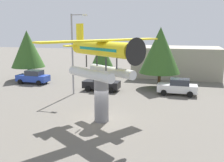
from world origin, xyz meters
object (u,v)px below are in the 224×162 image
at_px(storefront_building, 176,62).
at_px(tree_east, 102,54).
at_px(car_near_blue, 33,77).
at_px(tree_center_back, 160,50).
at_px(display_pedestal, 101,99).
at_px(streetlight_primary, 74,49).
at_px(car_mid_black, 102,83).
at_px(tree_west, 27,49).
at_px(car_far_white, 178,87).
at_px(floatplane_monument, 102,55).

height_order(storefront_building, tree_east, tree_east).
relative_size(car_near_blue, storefront_building, 0.34).
height_order(storefront_building, tree_center_back, tree_center_back).
bearing_deg(display_pedestal, tree_east, 107.62).
relative_size(display_pedestal, storefront_building, 0.28).
relative_size(car_near_blue, streetlight_primary, 0.49).
bearing_deg(storefront_building, car_mid_black, -122.70).
bearing_deg(display_pedestal, tree_west, 138.04).
distance_m(storefront_building, tree_center_back, 9.44).
bearing_deg(car_near_blue, tree_east, -150.19).
distance_m(streetlight_primary, tree_west, 11.65).
bearing_deg(car_mid_black, tree_east, -72.38).
relative_size(car_mid_black, car_far_white, 1.00).
relative_size(streetlight_primary, tree_east, 1.60).
relative_size(car_mid_black, tree_center_back, 0.58).
distance_m(car_mid_black, tree_west, 13.20).
bearing_deg(car_near_blue, display_pedestal, 139.22).
xyz_separation_m(display_pedestal, tree_east, (-5.01, 15.76, 1.91)).
bearing_deg(floatplane_monument, tree_center_back, 111.56).
bearing_deg(tree_east, car_near_blue, -150.19).
relative_size(car_far_white, tree_west, 0.61).
distance_m(display_pedestal, storefront_building, 22.51).
bearing_deg(streetlight_primary, tree_center_back, 33.17).
distance_m(car_far_white, storefront_building, 11.95).
relative_size(car_near_blue, tree_east, 0.79).
distance_m(storefront_building, tree_west, 21.74).
bearing_deg(tree_center_back, car_far_white, -51.36).
height_order(car_mid_black, tree_center_back, tree_center_back).
height_order(display_pedestal, storefront_building, storefront_building).
distance_m(streetlight_primary, tree_center_back, 10.23).
relative_size(storefront_building, tree_east, 2.33).
distance_m(car_near_blue, car_far_white, 18.40).
height_order(car_mid_black, tree_west, tree_west).
bearing_deg(tree_west, display_pedestal, -41.96).
distance_m(display_pedestal, car_near_blue, 17.16).
relative_size(car_mid_black, streetlight_primary, 0.49).
relative_size(floatplane_monument, car_near_blue, 2.19).
relative_size(display_pedestal, floatplane_monument, 0.38).
bearing_deg(car_far_white, streetlight_primary, 14.11).
bearing_deg(tree_west, floatplane_monument, -41.91).
xyz_separation_m(display_pedestal, storefront_building, (4.75, 22.00, 0.46)).
xyz_separation_m(tree_west, tree_east, (10.23, 2.06, -0.65)).
relative_size(car_near_blue, car_mid_black, 1.00).
bearing_deg(tree_east, tree_center_back, -18.75).
xyz_separation_m(floatplane_monument, tree_west, (-15.34, 13.77, -0.84)).
relative_size(display_pedestal, car_near_blue, 0.82).
xyz_separation_m(car_near_blue, car_far_white, (18.37, -1.05, 0.00)).
bearing_deg(display_pedestal, floatplane_monument, -34.47).
distance_m(streetlight_primary, tree_east, 8.46).
relative_size(floatplane_monument, tree_center_back, 1.27).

